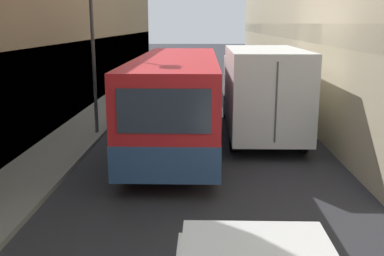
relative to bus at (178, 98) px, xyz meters
The scene contains 5 objects.
ground_plane 1.72m from the bus, ahead, with size 150.00×150.00×0.00m, color #2B2B30.
sidewalk_left 3.92m from the bus, behind, with size 1.84×60.00×0.13m.
bus is the anchor object (origin of this frame).
box_truck 3.22m from the bus, 26.69° to the left, with size 2.39×7.32×3.09m.
panel_van 11.05m from the bus, 91.22° to the left, with size 1.98×4.32×2.02m.
Camera 1 is at (0.10, 0.70, 3.91)m, focal length 42.00 mm.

